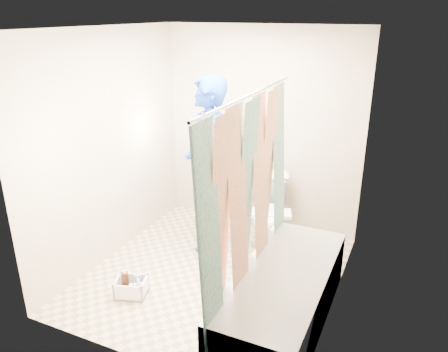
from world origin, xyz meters
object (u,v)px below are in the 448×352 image
at_px(toilet, 269,214).
at_px(cleaning_caddy, 132,288).
at_px(bathtub, 283,296).
at_px(plumber, 207,166).

bearing_deg(toilet, cleaning_caddy, -139.57).
distance_m(bathtub, cleaning_caddy, 1.43).
bearing_deg(cleaning_caddy, bathtub, -9.80).
height_order(toilet, cleaning_caddy, toilet).
xyz_separation_m(toilet, plumber, (-0.63, -0.27, 0.57)).
height_order(plumber, cleaning_caddy, plumber).
distance_m(toilet, plumber, 0.89).
relative_size(plumber, cleaning_caddy, 5.64).
height_order(bathtub, toilet, toilet).
height_order(bathtub, plumber, plumber).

